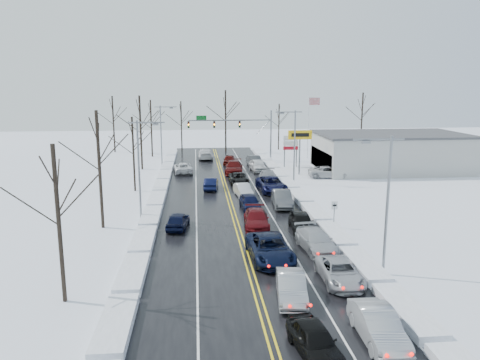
{
  "coord_description": "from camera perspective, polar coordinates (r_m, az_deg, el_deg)",
  "views": [
    {
      "loc": [
        -3.43,
        -45.45,
        12.12
      ],
      "look_at": [
        0.99,
        0.94,
        2.5
      ],
      "focal_mm": 35.0,
      "sensor_mm": 36.0,
      "label": 1
    }
  ],
  "objects": [
    {
      "name": "queued_car_15",
      "position": [
        57.6,
        3.43,
        -0.5
      ],
      "size": [
        2.83,
        5.71,
        1.6
      ],
      "primitive_type": "imported",
      "rotation": [
        0.0,
        0.0,
        -0.11
      ],
      "color": "gray",
      "rests_on": "ground"
    },
    {
      "name": "dealership_building",
      "position": [
        69.76,
        17.78,
        3.31
      ],
      "size": [
        20.4,
        12.4,
        5.3
      ],
      "color": "#AAAAA5",
      "rests_on": "ground"
    },
    {
      "name": "traffic_signal_mast",
      "position": [
        74.06,
        -0.09,
        6.52
      ],
      "size": [
        13.28,
        0.39,
        8.0
      ],
      "color": "slate",
      "rests_on": "ground"
    },
    {
      "name": "ground",
      "position": [
        47.17,
        -1.09,
        -3.23
      ],
      "size": [
        160.0,
        160.0,
        0.0
      ],
      "primitive_type": "plane",
      "color": "white",
      "rests_on": "ground"
    },
    {
      "name": "queued_car_6",
      "position": [
        57.66,
        -0.16,
        -0.47
      ],
      "size": [
        2.31,
        4.86,
        1.34
      ],
      "primitive_type": "imported",
      "rotation": [
        0.0,
        0.0,
        0.02
      ],
      "color": "black",
      "rests_on": "ground"
    },
    {
      "name": "parked_car_0",
      "position": [
        62.57,
        10.75,
        0.29
      ],
      "size": [
        5.67,
        3.16,
        1.5
      ],
      "primitive_type": "imported",
      "rotation": [
        0.0,
        0.0,
        1.44
      ],
      "color": "silver",
      "rests_on": "ground"
    },
    {
      "name": "queued_car_13",
      "position": [
        47.26,
        5.12,
        -3.24
      ],
      "size": [
        2.01,
        5.07,
        1.64
      ],
      "primitive_type": "imported",
      "rotation": [
        0.0,
        0.0,
        -0.06
      ],
      "color": "#434649",
      "rests_on": "ground"
    },
    {
      "name": "queued_car_4",
      "position": [
        46.06,
        1.22,
        -3.6
      ],
      "size": [
        1.98,
        4.48,
        1.5
      ],
      "primitive_type": "imported",
      "rotation": [
        0.0,
        0.0,
        0.05
      ],
      "color": "black",
      "rests_on": "ground"
    },
    {
      "name": "oncoming_car_2",
      "position": [
        77.05,
        -4.25,
        2.58
      ],
      "size": [
        2.58,
        5.98,
        1.71
      ],
      "primitive_type": "imported",
      "rotation": [
        0.0,
        0.0,
        3.17
      ],
      "color": "silver",
      "rests_on": "ground"
    },
    {
      "name": "tree_far_e",
      "position": [
        92.11,
        14.68,
        8.31
      ],
      "size": [
        4.2,
        4.2,
        10.5
      ],
      "color": "#2D231C",
      "rests_on": "ground"
    },
    {
      "name": "tree_far_c",
      "position": [
        84.74,
        -1.77,
        8.66
      ],
      "size": [
        4.4,
        4.4,
        11.0
      ],
      "color": "#2D231C",
      "rests_on": "ground"
    },
    {
      "name": "queued_car_1",
      "position": [
        27.83,
        6.24,
        -14.23
      ],
      "size": [
        2.1,
        4.66,
        1.49
      ],
      "primitive_type": "imported",
      "rotation": [
        0.0,
        0.0,
        -0.12
      ],
      "color": "#979A9F",
      "rests_on": "ground"
    },
    {
      "name": "streetlight_nw",
      "position": [
        69.96,
        -9.45,
        5.92
      ],
      "size": [
        3.2,
        0.25,
        9.0
      ],
      "color": "slate",
      "rests_on": "ground"
    },
    {
      "name": "queued_car_17",
      "position": [
        69.7,
        1.78,
        1.65
      ],
      "size": [
        2.15,
        4.97,
        1.59
      ],
      "primitive_type": "imported",
      "rotation": [
        0.0,
        0.0,
        0.1
      ],
      "color": "#3C3E41",
      "rests_on": "ground"
    },
    {
      "name": "road_surface",
      "position": [
        49.1,
        -1.26,
        -2.62
      ],
      "size": [
        14.0,
        84.0,
        0.01
      ],
      "primitive_type": "cube",
      "color": "black",
      "rests_on": "ground"
    },
    {
      "name": "oncoming_car_0",
      "position": [
        54.83,
        -3.54,
        -1.13
      ],
      "size": [
        1.9,
        4.33,
        1.38
      ],
      "primitive_type": "imported",
      "rotation": [
        0.0,
        0.0,
        3.04
      ],
      "color": "black",
      "rests_on": "ground"
    },
    {
      "name": "oncoming_car_1",
      "position": [
        65.24,
        -6.95,
        0.87
      ],
      "size": [
        2.89,
        5.43,
        1.45
      ],
      "primitive_type": "imported",
      "rotation": [
        0.0,
        0.0,
        3.24
      ],
      "color": "white",
      "rests_on": "ground"
    },
    {
      "name": "parked_car_2",
      "position": [
        72.14,
        9.52,
        1.83
      ],
      "size": [
        2.07,
        4.42,
        1.46
      ],
      "primitive_type": "imported",
      "rotation": [
        0.0,
        0.0,
        3.06
      ],
      "color": "black",
      "rests_on": "ground"
    },
    {
      "name": "tree_left_b",
      "position": [
        40.6,
        -16.9,
        3.89
      ],
      "size": [
        4.0,
        4.0,
        10.0
      ],
      "color": "#2D231C",
      "rests_on": "ground"
    },
    {
      "name": "speed_limit_sign",
      "position": [
        40.59,
        11.43,
        -3.55
      ],
      "size": [
        0.55,
        0.09,
        2.35
      ],
      "color": "slate",
      "rests_on": "ground"
    },
    {
      "name": "tree_far_d",
      "position": [
        87.55,
        4.77,
        7.58
      ],
      "size": [
        3.4,
        3.4,
        8.5
      ],
      "color": "#2D231C",
      "rests_on": "ground"
    },
    {
      "name": "queued_car_2",
      "position": [
        33.36,
        3.65,
        -9.66
      ],
      "size": [
        3.08,
        6.17,
        1.68
      ],
      "primitive_type": "imported",
      "rotation": [
        0.0,
        0.0,
        0.05
      ],
      "color": "black",
      "rests_on": "ground"
    },
    {
      "name": "queued_car_16",
      "position": [
        66.03,
        2.2,
        1.08
      ],
      "size": [
        2.3,
        5.0,
        1.66
      ],
      "primitive_type": "imported",
      "rotation": [
        0.0,
        0.0,
        0.07
      ],
      "color": "silver",
      "rests_on": "ground"
    },
    {
      "name": "tree_far_b",
      "position": [
        86.69,
        -7.19,
        7.72
      ],
      "size": [
        3.6,
        3.6,
        9.0
      ],
      "color": "#2D231C",
      "rests_on": "ground"
    },
    {
      "name": "streetlight_se",
      "position": [
        30.62,
        17.24,
        -1.72
      ],
      "size": [
        3.2,
        0.25,
        9.0
      ],
      "color": "slate",
      "rests_on": "ground"
    },
    {
      "name": "queued_car_5",
      "position": [
        51.34,
        0.38,
        -1.99
      ],
      "size": [
        1.97,
        4.32,
        1.37
      ],
      "primitive_type": "imported",
      "rotation": [
        0.0,
        0.0,
        0.13
      ],
      "color": "silver",
      "rests_on": "ground"
    },
    {
      "name": "queued_car_11",
      "position": [
        35.45,
        9.24,
        -8.49
      ],
      "size": [
        2.62,
        5.39,
        1.51
      ],
      "primitive_type": "imported",
      "rotation": [
        0.0,
        0.0,
        0.1
      ],
      "color": "#A9ACB1",
      "rests_on": "ground"
    },
    {
      "name": "streetlight_sw",
      "position": [
        42.29,
        -11.98,
        2.14
      ],
      "size": [
        3.2,
        0.25,
        9.0
      ],
      "color": "slate",
      "rests_on": "ground"
    },
    {
      "name": "queued_car_7",
      "position": [
        64.37,
        -0.74,
        0.81
      ],
      "size": [
        3.0,
        6.05,
        1.69
      ],
      "primitive_type": "imported",
      "rotation": [
        0.0,
        0.0,
        -0.11
      ],
      "color": "#460909",
      "rests_on": "ground"
    },
    {
      "name": "parked_car_1",
      "position": [
        67.03,
        12.43,
        0.97
      ],
      "size": [
        2.85,
        5.66,
        1.58
      ],
      "primitive_type": "imported",
      "rotation": [
        0.0,
        0.0,
        -0.12
      ],
      "color": "#3F4144",
      "rests_on": "ground"
    },
    {
      "name": "queued_car_12",
      "position": [
        39.88,
        7.47,
        -6.13
      ],
      "size": [
        2.1,
        4.67,
        1.56
      ],
      "primitive_type": "imported",
      "rotation": [
        0.0,
        0.0,
        -0.06
      ],
      "color": "black",
      "rests_on": "ground"
    },
    {
      "name": "queued_car_9",
      "position": [
        24.65,
        16.37,
        -18.3
      ],
      "size": [
        1.73,
        4.78,
        1.57
      ],
      "primitive_type": "imported",
      "rotation": [
        0.0,
        0.0,
        -0.02
      ],
      "color": "#A7ABB0",
      "rests_on": "ground"
    },
    {
      "name": "queued_car_10",
      "position": [
        30.41,
        12.0,
        -12.1
      ],
      "size": [
        2.3,
        4.9,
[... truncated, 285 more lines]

